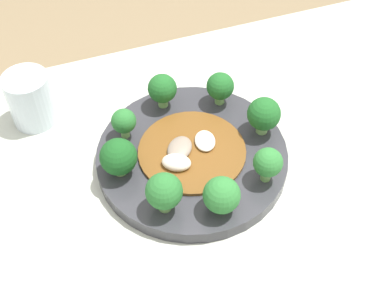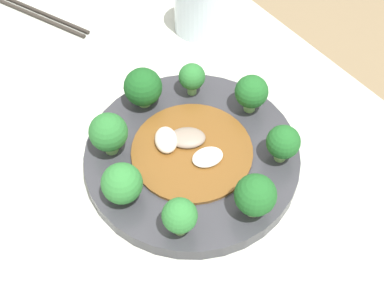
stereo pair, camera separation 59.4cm
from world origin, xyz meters
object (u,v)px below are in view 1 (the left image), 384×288
at_px(broccoli_northeast, 220,87).
at_px(broccoli_northwest, 124,122).
at_px(drinking_glass, 30,99).
at_px(broccoli_south, 222,195).
at_px(stirfry_center, 190,151).
at_px(broccoli_north, 160,90).
at_px(broccoli_east, 264,114).
at_px(broccoli_southwest, 164,192).
at_px(plate, 192,157).
at_px(broccoli_west, 118,157).
at_px(broccoli_southeast, 268,163).

distance_m(broccoli_northeast, broccoli_northwest, 0.18).
distance_m(broccoli_northeast, drinking_glass, 0.32).
bearing_deg(broccoli_south, stirfry_center, 93.59).
relative_size(broccoli_north, broccoli_east, 0.94).
height_order(broccoli_southwest, drinking_glass, drinking_glass).
bearing_deg(broccoli_northeast, broccoli_south, -111.16).
height_order(plate, broccoli_west, broccoli_west).
distance_m(broccoli_west, broccoli_southwest, 0.10).
height_order(broccoli_east, drinking_glass, drinking_glass).
bearing_deg(broccoli_southeast, broccoli_east, 68.79).
xyz_separation_m(broccoli_east, broccoli_southeast, (-0.04, -0.09, -0.00)).
xyz_separation_m(broccoli_northwest, stirfry_center, (0.09, -0.07, -0.03)).
bearing_deg(broccoli_south, broccoli_southeast, 18.71).
bearing_deg(broccoli_north, broccoli_northwest, -147.82).
bearing_deg(plate, broccoli_southwest, -129.90).
distance_m(plate, broccoli_west, 0.13).
height_order(broccoli_south, stirfry_center, broccoli_south).
relative_size(plate, broccoli_east, 4.53).
bearing_deg(stirfry_center, broccoli_east, 2.56).
height_order(broccoli_southeast, broccoli_northeast, same).
xyz_separation_m(broccoli_east, broccoli_south, (-0.12, -0.12, -0.01)).
bearing_deg(broccoli_southwest, broccoli_northwest, 96.27).
bearing_deg(plate, broccoli_south, -88.58).
bearing_deg(broccoli_east, broccoli_south, -134.99).
distance_m(broccoli_west, stirfry_center, 0.12).
height_order(broccoli_west, broccoli_south, broccoli_west).
bearing_deg(broccoli_northwest, broccoli_north, 32.18).
height_order(broccoli_west, broccoli_southeast, broccoli_west).
xyz_separation_m(broccoli_southeast, broccoli_south, (-0.09, -0.03, -0.00)).
xyz_separation_m(broccoli_west, broccoli_southwest, (0.04, -0.09, 0.00)).
height_order(broccoli_southeast, broccoli_northwest, broccoli_southeast).
xyz_separation_m(plate, broccoli_east, (0.12, 0.00, 0.05)).
bearing_deg(broccoli_north, stirfry_center, -84.95).
bearing_deg(stirfry_center, broccoli_west, 179.44).
height_order(plate, broccoli_northeast, broccoli_northeast).
bearing_deg(drinking_glass, broccoli_south, -52.93).
bearing_deg(drinking_glass, broccoli_southeast, -41.03).
bearing_deg(plate, broccoli_northwest, 142.20).
bearing_deg(plate, broccoli_west, -179.92).
height_order(broccoli_southwest, stirfry_center, broccoli_southwest).
xyz_separation_m(broccoli_north, stirfry_center, (0.01, -0.12, -0.03)).
bearing_deg(broccoli_northwest, broccoli_southeast, -41.47).
relative_size(stirfry_center, drinking_glass, 1.81).
bearing_deg(broccoli_south, broccoli_east, 45.01).
xyz_separation_m(broccoli_southeast, broccoli_northeast, (-0.00, 0.18, -0.00)).
bearing_deg(broccoli_west, broccoli_north, 49.05).
xyz_separation_m(broccoli_northwest, broccoli_south, (0.09, -0.19, 0.00)).
height_order(broccoli_northwest, stirfry_center, broccoli_northwest).
height_order(broccoli_north, broccoli_east, broccoli_east).
bearing_deg(broccoli_north, broccoli_east, -39.28).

